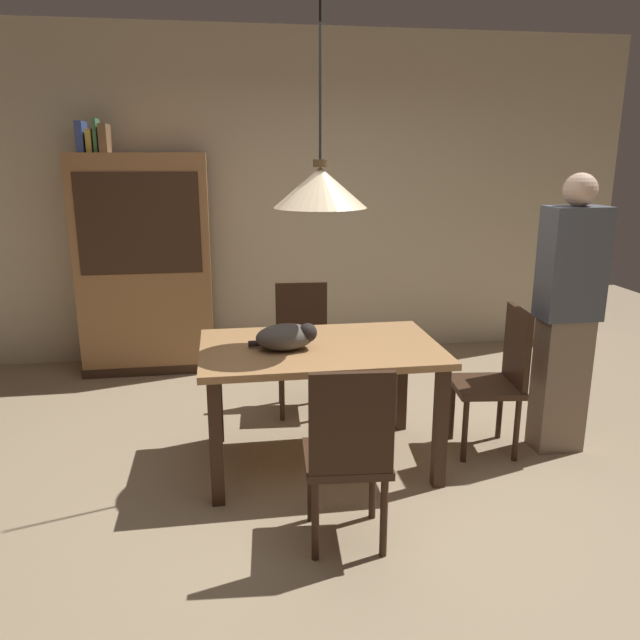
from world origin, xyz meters
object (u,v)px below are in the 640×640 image
chair_near_front (348,450)px  book_yellow_short (90,141)px  chair_right_side (499,374)px  person_standing (567,316)px  book_brown_thick (105,138)px  chair_far_back (302,341)px  cat_sleeping (287,337)px  book_green_slim (97,136)px  pendant_lamp (320,187)px  hutch_bookcase (146,269)px  dining_table (320,362)px  book_blue_wide (82,137)px

chair_near_front → book_yellow_short: book_yellow_short is taller
chair_right_side → person_standing: size_ratio=0.54×
chair_right_side → book_brown_thick: 3.55m
chair_far_back → book_brown_thick: size_ratio=3.88×
cat_sleeping → book_green_slim: 2.66m
pendant_lamp → book_yellow_short: pendant_lamp is taller
pendant_lamp → chair_far_back: bearing=89.7°
chair_near_front → chair_right_side: bearing=37.5°
chair_right_side → hutch_bookcase: size_ratio=0.50×
book_green_slim → book_brown_thick: bearing=0.0°
cat_sleeping → pendant_lamp: pendant_lamp is taller
chair_far_back → book_yellow_short: size_ratio=4.65×
book_green_slim → hutch_bookcase: bearing=-0.3°
book_green_slim → person_standing: (3.03, -2.00, -1.10)m
dining_table → chair_right_side: (1.13, -0.01, -0.14)m
person_standing → book_blue_wide: bearing=147.6°
book_blue_wide → cat_sleeping: bearing=-54.6°
hutch_bookcase → book_blue_wide: book_blue_wide is taller
book_yellow_short → chair_near_front: bearing=-61.3°
chair_near_front → book_yellow_short: 3.53m
book_blue_wide → book_green_slim: 0.12m
book_yellow_short → chair_far_back: bearing=-34.6°
chair_near_front → cat_sleeping: size_ratio=2.37×
hutch_bookcase → book_blue_wide: 1.16m
chair_far_back → book_green_slim: size_ratio=3.58×
hutch_bookcase → book_brown_thick: size_ratio=7.71×
pendant_lamp → book_green_slim: pendant_lamp is taller
book_blue_wide → book_yellow_short: size_ratio=1.20×
person_standing → dining_table: bearing=178.4°
chair_right_side → pendant_lamp: size_ratio=0.72×
cat_sleeping → book_yellow_short: book_yellow_short is taller
hutch_bookcase → book_blue_wide: (-0.42, 0.00, 1.08)m
chair_near_front → chair_far_back: same height
chair_right_side → book_blue_wide: size_ratio=3.88×
book_blue_wide → chair_right_side: bearing=-35.5°
pendant_lamp → hutch_bookcase: pendant_lamp is taller
chair_near_front → book_green_slim: book_green_slim is taller
dining_table → pendant_lamp: 1.01m
pendant_lamp → book_brown_thick: bearing=126.5°
chair_right_side → book_blue_wide: 3.68m
chair_right_side → book_brown_thick: (-2.57, 1.96, 1.45)m
chair_right_side → book_blue_wide: book_blue_wide is taller
book_brown_thick → person_standing: book_brown_thick is taller
chair_far_back → book_brown_thick: bearing=143.4°
dining_table → chair_far_back: size_ratio=1.51×
chair_right_side → chair_far_back: bearing=141.7°
chair_far_back → cat_sleeping: (-0.21, -0.93, 0.32)m
pendant_lamp → book_brown_thick: 2.45m
dining_table → chair_far_back: (0.01, 0.88, -0.14)m
book_brown_thick → book_blue_wide: bearing=180.0°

